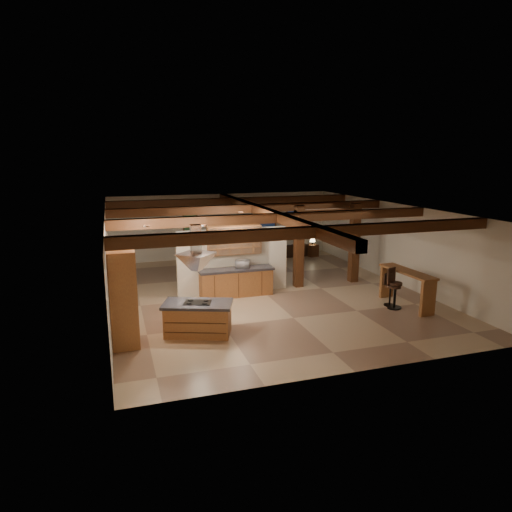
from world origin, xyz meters
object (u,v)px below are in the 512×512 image
(kitchen_island, at_px, (198,318))
(bar_counter, at_px, (407,282))
(sofa, at_px, (290,250))
(dining_table, at_px, (231,268))

(kitchen_island, xyz_separation_m, bar_counter, (6.57, 0.32, 0.32))
(kitchen_island, xyz_separation_m, sofa, (5.85, 8.12, -0.15))
(dining_table, xyz_separation_m, sofa, (3.53, 2.71, -0.04))
(sofa, distance_m, bar_counter, 7.85)
(kitchen_island, bearing_deg, bar_counter, 2.75)
(kitchen_island, height_order, sofa, kitchen_island)
(kitchen_island, relative_size, bar_counter, 0.91)
(sofa, relative_size, bar_counter, 0.91)
(kitchen_island, relative_size, sofa, 1.01)
(dining_table, height_order, sofa, dining_table)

